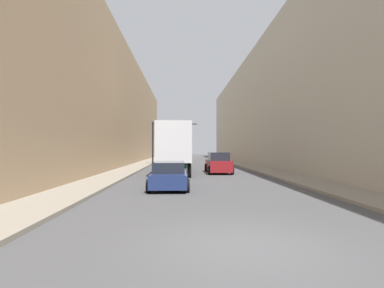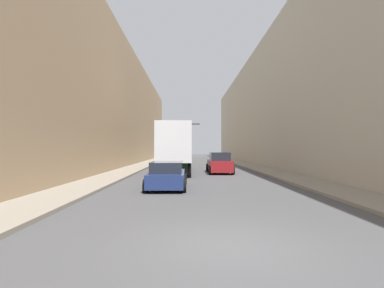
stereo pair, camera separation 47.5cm
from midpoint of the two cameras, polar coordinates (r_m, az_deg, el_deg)
The scene contains 9 objects.
ground_plane at distance 6.89m, azimuth 7.36°, elevation -18.67°, with size 200.00×200.00×0.00m, color #4C4C4F.
sidewalk_right at distance 37.27m, azimuth 9.56°, elevation -3.95°, with size 2.47×80.00×0.15m.
sidewalk_left at distance 36.91m, azimuth -10.26°, elevation -3.98°, with size 2.47×80.00×0.15m.
building_right at distance 38.64m, azimuth 15.74°, elevation 6.97°, with size 6.00×80.00×14.67m.
building_left at distance 38.03m, azimuth -16.61°, elevation 6.76°, with size 6.00×80.00×14.22m.
semi_truck at distance 27.11m, azimuth -3.69°, elevation -0.45°, with size 2.56×13.65×4.03m.
sedan_car at distance 16.01m, azimuth -5.17°, elevation -5.99°, with size 2.05×4.58×1.40m.
suv_car at distance 25.74m, azimuth 4.49°, elevation -3.68°, with size 2.05×4.69×1.77m.
traffic_signal_gantry at distance 38.30m, azimuth -5.45°, elevation 1.93°, with size 5.71×0.35×5.52m.
Camera 1 is at (-1.30, -6.46, 2.11)m, focal length 28.00 mm.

